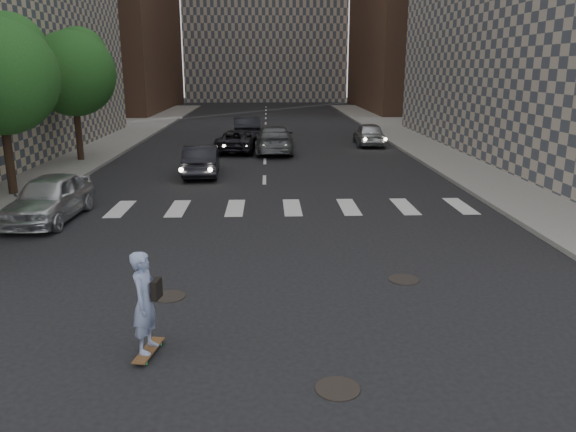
% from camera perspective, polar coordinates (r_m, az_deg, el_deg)
% --- Properties ---
extents(ground, '(160.00, 160.00, 0.00)m').
position_cam_1_polar(ground, '(11.22, -2.73, -10.47)').
color(ground, black).
rests_on(ground, ground).
extents(sidewalk_right, '(13.00, 80.00, 0.15)m').
position_cam_1_polar(sidewalk_right, '(33.70, 23.25, 5.69)').
color(sidewalk_right, gray).
rests_on(sidewalk_right, ground).
extents(tree_b, '(4.20, 4.20, 6.60)m').
position_cam_1_polar(tree_b, '(23.34, -27.15, 12.98)').
color(tree_b, '#382619').
rests_on(tree_b, sidewalk_left).
extents(tree_c, '(4.20, 4.20, 6.60)m').
position_cam_1_polar(tree_c, '(30.80, -20.89, 13.73)').
color(tree_c, '#382619').
rests_on(tree_c, sidewalk_left).
extents(manhole_a, '(0.70, 0.70, 0.02)m').
position_cam_1_polar(manhole_a, '(9.08, 5.06, -17.06)').
color(manhole_a, black).
rests_on(manhole_a, ground).
extents(manhole_b, '(0.70, 0.70, 0.02)m').
position_cam_1_polar(manhole_b, '(12.49, -11.97, -7.99)').
color(manhole_b, black).
rests_on(manhole_b, ground).
extents(manhole_c, '(0.70, 0.70, 0.02)m').
position_cam_1_polar(manhole_c, '(13.42, 11.68, -6.33)').
color(manhole_c, black).
rests_on(manhole_c, ground).
extents(skateboarder, '(0.54, 0.97, 1.88)m').
position_cam_1_polar(skateboarder, '(9.83, -14.27, -8.47)').
color(skateboarder, brown).
rests_on(skateboarder, ground).
extents(silver_sedan, '(1.94, 4.41, 1.48)m').
position_cam_1_polar(silver_sedan, '(19.54, -23.07, 1.72)').
color(silver_sedan, silver).
rests_on(silver_sedan, ground).
extents(traffic_car_a, '(1.71, 4.31, 1.40)m').
position_cam_1_polar(traffic_car_a, '(25.82, -8.77, 5.64)').
color(traffic_car_a, black).
rests_on(traffic_car_a, ground).
extents(traffic_car_b, '(2.20, 5.39, 1.56)m').
position_cam_1_polar(traffic_car_b, '(32.38, -1.40, 7.83)').
color(traffic_car_b, '#525559').
rests_on(traffic_car_b, ground).
extents(traffic_car_c, '(2.46, 4.80, 1.30)m').
position_cam_1_polar(traffic_car_c, '(32.82, -5.17, 7.63)').
color(traffic_car_c, black).
rests_on(traffic_car_c, ground).
extents(traffic_car_d, '(1.87, 4.25, 1.42)m').
position_cam_1_polar(traffic_car_d, '(35.84, 8.21, 8.26)').
color(traffic_car_d, '#AAAEB2').
rests_on(traffic_car_d, ground).
extents(traffic_car_e, '(1.97, 4.92, 1.59)m').
position_cam_1_polar(traffic_car_e, '(38.31, -4.22, 8.93)').
color(traffic_car_e, black).
rests_on(traffic_car_e, ground).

